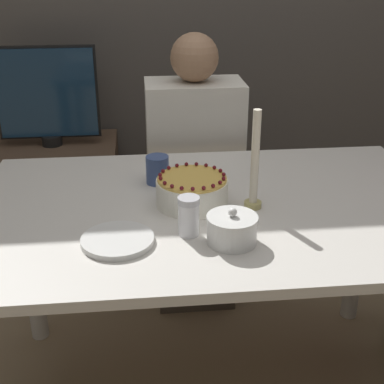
{
  "coord_description": "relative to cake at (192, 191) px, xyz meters",
  "views": [
    {
      "loc": [
        -0.22,
        -1.46,
        1.49
      ],
      "look_at": [
        -0.07,
        0.01,
        0.82
      ],
      "focal_mm": 50.0,
      "sensor_mm": 36.0,
      "label": 1
    }
  ],
  "objects": [
    {
      "name": "cup",
      "position": [
        -0.1,
        0.18,
        0.0
      ],
      "size": [
        0.08,
        0.08,
        0.09
      ],
      "color": "#384C7F",
      "rests_on": "dining_table"
    },
    {
      "name": "person_man_blue_shirt",
      "position": [
        0.08,
        0.65,
        -0.3
      ],
      "size": [
        0.4,
        0.34,
        1.2
      ],
      "rotation": [
        0.0,
        0.0,
        3.14
      ],
      "color": "#473D33",
      "rests_on": "ground_plane"
    },
    {
      "name": "tv_monitor",
      "position": [
        -0.59,
        1.12,
        0.03
      ],
      "size": [
        0.49,
        0.1,
        0.49
      ],
      "color": "black",
      "rests_on": "side_cabinet"
    },
    {
      "name": "side_cabinet",
      "position": [
        -0.59,
        1.11,
        -0.52
      ],
      "size": [
        0.63,
        0.46,
        0.6
      ],
      "color": "#4C3828",
      "rests_on": "ground_plane"
    },
    {
      "name": "dining_table",
      "position": [
        0.07,
        -0.01,
        -0.16
      ],
      "size": [
        1.47,
        0.93,
        0.78
      ],
      "color": "beige",
      "rests_on": "ground_plane"
    },
    {
      "name": "candle",
      "position": [
        0.18,
        -0.04,
        0.08
      ],
      "size": [
        0.05,
        0.05,
        0.31
      ],
      "color": "tan",
      "rests_on": "dining_table"
    },
    {
      "name": "plate_stack",
      "position": [
        -0.22,
        -0.22,
        -0.04
      ],
      "size": [
        0.2,
        0.2,
        0.02
      ],
      "color": "silver",
      "rests_on": "dining_table"
    },
    {
      "name": "cake",
      "position": [
        0.0,
        0.0,
        0.0
      ],
      "size": [
        0.22,
        0.22,
        0.1
      ],
      "color": "white",
      "rests_on": "dining_table"
    },
    {
      "name": "sugar_shaker",
      "position": [
        -0.03,
        -0.19,
        0.01
      ],
      "size": [
        0.06,
        0.06,
        0.11
      ],
      "color": "white",
      "rests_on": "dining_table"
    },
    {
      "name": "sugar_bowl",
      "position": [
        0.08,
        -0.25,
        -0.0
      ],
      "size": [
        0.14,
        0.14,
        0.1
      ],
      "color": "silver",
      "rests_on": "dining_table"
    }
  ]
}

